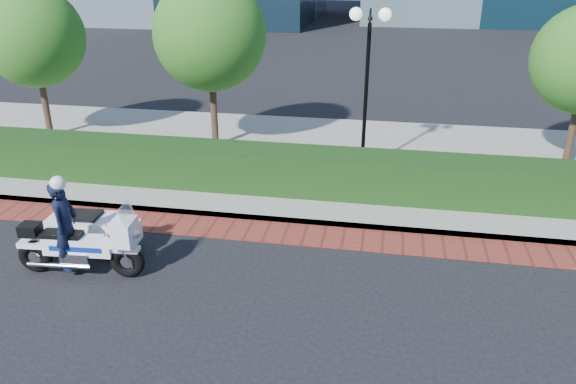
% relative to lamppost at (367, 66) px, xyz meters
% --- Properties ---
extents(ground, '(120.00, 120.00, 0.00)m').
position_rel_lamppost_xyz_m(ground, '(-1.00, -5.20, -2.96)').
color(ground, black).
rests_on(ground, ground).
extents(brick_strip, '(60.00, 1.00, 0.01)m').
position_rel_lamppost_xyz_m(brick_strip, '(-1.00, -3.70, -2.95)').
color(brick_strip, maroon).
rests_on(brick_strip, ground).
extents(sidewalk, '(60.00, 8.00, 0.15)m').
position_rel_lamppost_xyz_m(sidewalk, '(-1.00, 0.80, -2.88)').
color(sidewalk, gray).
rests_on(sidewalk, ground).
extents(hedge_main, '(18.00, 1.20, 1.00)m').
position_rel_lamppost_xyz_m(hedge_main, '(-1.00, -1.60, -2.31)').
color(hedge_main, black).
rests_on(hedge_main, sidewalk).
extents(lamppost, '(1.02, 0.70, 4.21)m').
position_rel_lamppost_xyz_m(lamppost, '(0.00, 0.00, 0.00)').
color(lamppost, black).
rests_on(lamppost, sidewalk).
extents(tree_a, '(3.00, 3.00, 4.58)m').
position_rel_lamppost_xyz_m(tree_a, '(-10.00, 1.30, 0.26)').
color(tree_a, '#332319').
rests_on(tree_a, sidewalk).
extents(tree_b, '(3.20, 3.20, 4.89)m').
position_rel_lamppost_xyz_m(tree_b, '(-4.50, 1.30, 0.48)').
color(tree_b, '#332319').
rests_on(tree_b, sidewalk).
extents(police_motorcycle, '(2.46, 1.74, 1.99)m').
position_rel_lamppost_xyz_m(police_motorcycle, '(-5.02, -5.64, -2.28)').
color(police_motorcycle, black).
rests_on(police_motorcycle, ground).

